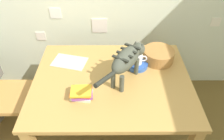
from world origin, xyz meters
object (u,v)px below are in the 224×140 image
magazine (70,62)px  wicker_basket (158,55)px  dining_table (112,86)px  saucer_bowl (137,64)px  wooden_chair_far (2,95)px  book_stack (82,93)px  cat (127,59)px  coffee_mug (138,59)px

magazine → wicker_basket: 0.80m
dining_table → magazine: (-0.38, 0.23, 0.09)m
saucer_bowl → wooden_chair_far: bearing=-175.8°
dining_table → saucer_bowl: bearing=37.1°
saucer_bowl → wicker_basket: (0.20, 0.08, 0.04)m
saucer_bowl → book_stack: bearing=-141.6°
book_stack → wicker_basket: wicker_basket is taller
cat → book_stack: cat is taller
wooden_chair_far → saucer_bowl: bearing=94.3°
coffee_mug → wooden_chair_far: (-1.25, -0.09, -0.35)m
dining_table → saucer_bowl: 0.29m
coffee_mug → wicker_basket: coffee_mug is taller
dining_table → coffee_mug: (0.22, 0.17, 0.16)m
magazine → coffee_mug: bearing=8.4°
saucer_bowl → wooden_chair_far: wooden_chair_far is taller
saucer_bowl → cat: bearing=-123.0°
cat → wooden_chair_far: cat is taller
book_stack → wicker_basket: (0.65, 0.44, 0.02)m
dining_table → cat: bearing=4.9°
wicker_basket → wooden_chair_far: (-1.45, -0.18, -0.32)m
coffee_mug → magazine: 0.62m
dining_table → coffee_mug: size_ratio=10.28×
saucer_bowl → wicker_basket: 0.22m
dining_table → magazine: bearing=149.3°
cat → book_stack: 0.43m
wicker_basket → wooden_chair_far: wooden_chair_far is taller
magazine → dining_table: bearing=-16.6°
book_stack → wooden_chair_far: wooden_chair_far is taller
saucer_bowl → magazine: saucer_bowl is taller
coffee_mug → wicker_basket: bearing=23.3°
coffee_mug → wooden_chair_far: bearing=-175.8°
magazine → wooden_chair_far: size_ratio=0.32×
coffee_mug → wooden_chair_far: 1.31m
cat → coffee_mug: bearing=89.1°
dining_table → book_stack: book_stack is taller
cat → book_stack: bearing=-117.2°
saucer_bowl → wooden_chair_far: (-1.25, -0.09, -0.29)m
wicker_basket → magazine: bearing=-178.4°
magazine → wooden_chair_far: (-0.65, -0.15, -0.27)m
saucer_bowl → book_stack: book_stack is taller
cat → magazine: size_ratio=1.90×
book_stack → wicker_basket: bearing=34.1°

